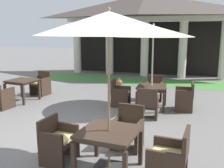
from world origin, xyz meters
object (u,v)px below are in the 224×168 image
Objects in this scene: patio_chair_near_foreground_north at (41,84)px; patio_chair_mid_left_east at (185,97)px; patio_chair_mid_left_north at (154,89)px; patio_table_mid_right at (109,136)px; patio_umbrella_mid_left at (153,32)px; patio_chair_mid_left_south at (148,104)px; terracotta_urn at (119,82)px; patio_umbrella_mid_right at (109,25)px; patio_chair_mid_left_west at (120,94)px; patio_chair_near_foreground_south at (0,96)px; patio_chair_mid_right_north at (128,129)px; patio_table_near_foreground at (22,83)px; patio_chair_mid_right_west at (58,141)px; patio_chair_mid_right_east at (170,159)px; patio_table_mid_left at (152,89)px.

patio_chair_mid_left_east is (5.34, -0.43, 0.01)m from patio_chair_near_foreground_north.
patio_chair_mid_left_north is 5.08m from patio_table_mid_right.
patio_umbrella_mid_left is at bearing 90.00° from patio_chair_mid_left_north.
patio_chair_near_foreground_north is 4.63m from patio_chair_mid_left_south.
patio_umbrella_mid_right is at bearing -75.32° from terracotta_urn.
patio_chair_mid_left_west is 0.31× the size of patio_umbrella_mid_right.
patio_chair_near_foreground_south is 0.91× the size of patio_chair_near_foreground_north.
patio_chair_mid_left_west is at bearing -66.78° from patio_chair_mid_right_north.
patio_table_near_foreground is 5.62m from patio_table_mid_right.
patio_chair_mid_left_south is (4.49, -0.53, -0.24)m from patio_table_near_foreground.
patio_chair_mid_right_west is (-1.17, -2.95, -0.01)m from patio_chair_mid_left_south.
patio_chair_mid_right_east is at bearing 135.04° from patio_chair_mid_right_north.
patio_table_mid_right is (-0.08, -4.05, -1.72)m from patio_umbrella_mid_left.
patio_chair_near_foreground_north is at bearing 133.01° from patio_umbrella_mid_right.
patio_umbrella_mid_right reaches higher than patio_table_near_foreground.
patio_chair_mid_left_east is (0.97, 1.08, 0.02)m from patio_chair_mid_left_south.
patio_chair_mid_left_east is at bearing 5.83° from patio_table_near_foreground.
patio_table_near_foreground is 0.94× the size of patio_table_mid_right.
patio_table_mid_left is at bearing -57.34° from terracotta_urn.
patio_table_near_foreground is 5.91m from patio_umbrella_mid_right.
terracotta_urn is at bearing 104.68° from patio_table_mid_right.
patio_chair_near_foreground_north is 2.45× the size of terracotta_urn.
patio_chair_mid_right_east is (1.04, -0.08, -2.06)m from patio_umbrella_mid_right.
terracotta_urn is (-1.99, 4.04, -0.26)m from patio_chair_mid_left_south.
patio_umbrella_mid_left is (4.53, 1.48, 1.98)m from patio_chair_near_foreground_south.
patio_chair_mid_left_west is 0.96× the size of patio_chair_mid_right_north.
patio_chair_mid_right_east is (5.28, -4.62, 0.01)m from patio_chair_near_foreground_north.
patio_chair_mid_right_north reaches higher than patio_table_near_foreground.
patio_chair_near_foreground_north is 5.36m from patio_chair_mid_left_east.
patio_umbrella_mid_right is at bearing -39.29° from patio_table_near_foreground.
patio_chair_mid_left_south is 0.95× the size of patio_chair_mid_right_east.
patio_chair_mid_left_north is at bearing 35.46° from patio_chair_near_foreground_south.
patio_chair_mid_right_west reaches higher than patio_table_near_foreground.
patio_chair_mid_left_north is (4.47, 2.51, -0.01)m from patio_chair_near_foreground_south.
patio_chair_mid_left_west is 0.97× the size of patio_chair_mid_left_east.
patio_chair_near_foreground_north and patio_chair_mid_right_north have the same top height.
patio_table_near_foreground is 1.13× the size of patio_chair_mid_left_north.
patio_umbrella_mid_right is at bearing 10.02° from patio_chair_mid_left_west.
patio_chair_near_foreground_south is 0.97× the size of patio_chair_mid_right_west.
patio_chair_mid_left_west reaches higher than terracotta_urn.
patio_chair_near_foreground_south is at bearing -120.06° from terracotta_urn.
patio_chair_mid_right_west is (-2.14, -4.04, -0.02)m from patio_chair_mid_left_east.
patio_chair_mid_left_west is at bearing 90.00° from patio_chair_mid_left_east.
patio_chair_mid_left_south reaches higher than patio_chair_mid_left_north.
patio_chair_mid_right_north reaches higher than patio_chair_mid_left_east.
patio_chair_mid_left_west is 3.21m from terracotta_urn.
patio_chair_mid_right_north reaches higher than terracotta_urn.
patio_chair_mid_left_south reaches higher than patio_chair_mid_right_west.
patio_table_mid_right is (0.94, -3.99, 0.27)m from patio_chair_mid_left_west.
patio_chair_near_foreground_south is 0.92× the size of patio_chair_mid_left_east.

